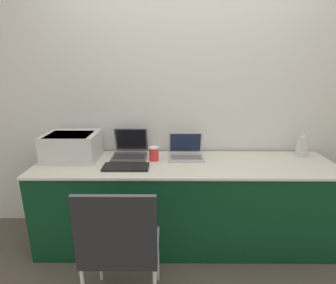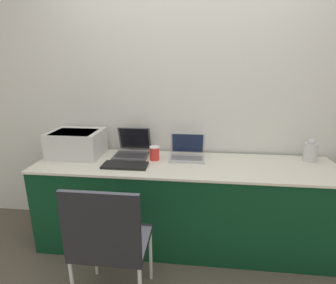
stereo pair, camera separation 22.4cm
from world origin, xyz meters
The scene contains 10 objects.
ground_plane centered at (0.00, 0.00, 0.00)m, with size 14.00×14.00×0.00m, color brown.
wall_back centered at (0.00, 0.69, 1.30)m, with size 8.00×0.05×2.60m.
table centered at (0.00, 0.31, 0.39)m, with size 2.57×0.65×0.77m.
printer centered at (-1.01, 0.42, 0.90)m, with size 0.46×0.37×0.24m.
laptop_left centered at (-0.50, 0.49, 0.83)m, with size 0.31×0.32×0.24m.
laptop_right centered at (0.01, 0.46, 0.82)m, with size 0.31×0.26×0.22m.
external_keyboard centered at (-0.50, 0.19, 0.78)m, with size 0.37×0.17×0.02m.
coffee_cup centered at (-0.28, 0.38, 0.84)m, with size 0.09×0.09×0.12m.
metal_pitcher centered at (1.09, 0.50, 0.86)m, with size 0.11×0.11×0.21m.
chair centered at (-0.44, -0.43, 0.54)m, with size 0.47×0.41×0.92m.
Camera 2 is at (0.08, -1.79, 1.59)m, focal length 28.00 mm.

